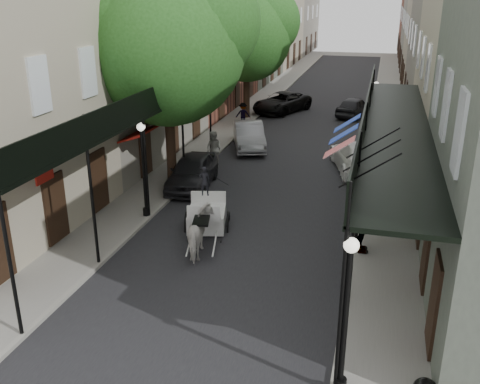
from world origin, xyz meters
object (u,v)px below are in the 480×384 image
Objects in this scene: pedestrian_walking at (214,149)px; car_left_far at (282,102)px; pedestrian_sidewalk_right at (363,225)px; car_left_mid at (249,136)px; horse at (201,233)px; lamppost_right_far at (374,115)px; lamppost_right_near at (346,315)px; car_left_near at (192,171)px; car_right_far at (354,107)px; tree_far at (253,32)px; lamppost_left at (144,169)px; tree_near at (176,39)px; pedestrian_sidewalk_left at (243,114)px; carriage at (207,200)px; car_right_near at (359,157)px.

pedestrian_walking is 13.84m from car_left_far.
pedestrian_sidewalk_right reaches higher than car_left_far.
car_left_mid is at bearing 99.13° from pedestrian_walking.
pedestrian_walking reaches higher than horse.
lamppost_right_far is 13.08m from pedestrian_sidewalk_right.
car_left_far is at bearing 108.91° from pedestrian_walking.
car_left_far is at bearing 103.12° from lamppost_right_near.
lamppost_right_far reaches higher than pedestrian_walking.
car_left_near is 17.82m from car_right_far.
tree_far is 2.32× the size of lamppost_left.
tree_near is 12.63m from pedestrian_sidewalk_left.
lamppost_right_far reaches higher than carriage.
lamppost_right_near is at bearing 171.63° from pedestrian_sidewalk_right.
lamppost_right_near is 0.70× the size of car_right_near.
lamppost_left is at bearing 75.31° from pedestrian_sidewalk_right.
lamppost_left is 0.72× the size of car_left_far.
tree_far reaches higher than car_right_near.
horse is 23.25m from car_right_far.
lamppost_left is 10.87m from car_left_mid.
pedestrian_sidewalk_right is 13.56m from car_left_mid.
car_right_near is (4.61, 10.38, -0.02)m from horse.
car_left_near is at bearing 104.08° from carriage.
pedestrian_sidewalk_left is at bearing 90.37° from lamppost_left.
pedestrian_walking reaches higher than car_left_mid.
carriage is at bearing 125.30° from lamppost_right_near.
pedestrian_sidewalk_right is at bearing -23.56° from carriage.
car_left_far is 14.18m from car_right_near.
lamppost_right_far reaches higher than car_left_far.
car_right_far is (6.10, 13.63, -0.23)m from pedestrian_walking.
carriage is 5.87m from pedestrian_sidewalk_right.
tree_far is at bearing -99.66° from car_left_far.
lamppost_right_far reaches higher than pedestrian_sidewalk_right.
tree_far is 8.89m from car_right_far.
pedestrian_walking is (-7.60, -5.05, -1.13)m from lamppost_right_far.
lamppost_right_far is at bearing 41.71° from car_left_near.
lamppost_right_near is 28.65m from car_right_far.
tree_near is 2.16× the size of car_left_mid.
horse is at bearing -109.57° from lamppost_right_far.
carriage is 0.50× the size of car_right_near.
car_left_far reaches higher than car_right_far.
car_right_near is at bearing 46.09° from lamppost_left.
pedestrian_walking reaches higher than car_left_near.
car_left_near is at bearing 15.42° from car_right_near.
tree_far is 15.21m from car_left_near.
pedestrian_sidewalk_right is 9.07m from car_right_near.
tree_near is at bearing 11.51° from car_right_near.
tree_far is 5.65m from pedestrian_sidewalk_left.
lamppost_right_near is at bearing -67.90° from carriage.
lamppost_right_far is 0.91× the size of car_right_far.
pedestrian_walking is 0.45× the size of car_right_far.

